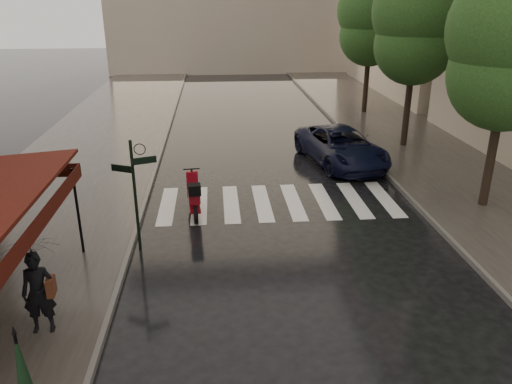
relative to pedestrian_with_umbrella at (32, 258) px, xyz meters
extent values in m
plane|color=black|center=(2.64, 0.58, -1.78)|extent=(120.00, 120.00, 0.00)
cube|color=#38332D|center=(-1.86, 12.58, -1.72)|extent=(6.00, 60.00, 0.12)
cube|color=#38332D|center=(12.89, 12.58, -1.72)|extent=(5.50, 60.00, 0.12)
cube|color=#595651|center=(1.19, 12.58, -1.71)|extent=(0.12, 60.00, 0.16)
cube|color=#595651|center=(10.09, 12.58, -1.71)|extent=(0.12, 60.00, 0.16)
cube|color=silver|center=(1.94, 6.58, -1.78)|extent=(0.50, 3.20, 0.01)
cube|color=silver|center=(2.99, 6.58, -1.78)|extent=(0.50, 3.20, 0.01)
cube|color=silver|center=(4.04, 6.58, -1.78)|extent=(0.50, 3.20, 0.01)
cube|color=silver|center=(5.09, 6.58, -1.78)|extent=(0.50, 3.20, 0.01)
cube|color=silver|center=(6.14, 6.58, -1.78)|extent=(0.50, 3.20, 0.01)
cube|color=silver|center=(7.19, 6.58, -1.78)|extent=(0.50, 3.20, 0.01)
cube|color=silver|center=(8.24, 6.58, -1.78)|extent=(0.50, 3.20, 0.01)
cube|color=silver|center=(9.29, 6.58, -1.78)|extent=(0.50, 3.20, 0.01)
cube|color=#3F0D09|center=(0.12, 0.08, 0.57)|extent=(0.04, 7.00, 0.35)
cylinder|color=black|center=(-0.01, 3.33, -0.49)|extent=(0.07, 0.07, 2.35)
cylinder|color=black|center=(1.44, 3.58, -0.23)|extent=(0.08, 0.08, 3.10)
cube|color=black|center=(1.74, 3.58, 0.77)|extent=(0.62, 0.26, 0.18)
cube|color=black|center=(1.16, 3.58, 0.57)|extent=(0.56, 0.29, 0.18)
cylinder|color=black|center=(12.24, 5.58, 0.47)|extent=(0.28, 0.28, 4.26)
sphere|color=#193C16|center=(12.24, 5.58, 2.52)|extent=(3.40, 3.40, 3.40)
cylinder|color=black|center=(12.14, 12.58, 0.58)|extent=(0.28, 0.28, 4.48)
sphere|color=#193C16|center=(12.14, 12.58, 2.74)|extent=(3.40, 3.40, 3.40)
sphere|color=#193C16|center=(12.14, 12.58, 4.10)|extent=(3.80, 3.80, 3.80)
cylinder|color=black|center=(12.34, 19.58, 0.52)|extent=(0.28, 0.28, 4.37)
sphere|color=#193C16|center=(12.34, 19.58, 2.63)|extent=(3.40, 3.40, 3.40)
sphere|color=#193C16|center=(12.34, 19.58, 3.95)|extent=(3.80, 3.80, 3.80)
imported|color=black|center=(0.00, 0.00, -0.78)|extent=(0.67, 0.47, 1.76)
imported|color=black|center=(0.00, 0.00, 0.36)|extent=(1.13, 1.14, 0.95)
cube|color=#4E2514|center=(0.25, 0.02, -0.66)|extent=(0.17, 0.34, 0.37)
cylinder|color=black|center=(2.92, 5.13, -1.51)|extent=(0.17, 0.56, 0.55)
cylinder|color=black|center=(2.78, 6.56, -1.51)|extent=(0.17, 0.56, 0.55)
cube|color=maroon|center=(2.85, 5.88, -1.41)|extent=(0.46, 1.52, 0.11)
cube|color=maroon|center=(2.87, 5.59, -1.07)|extent=(0.40, 0.66, 0.32)
cube|color=maroon|center=(2.80, 6.39, -0.98)|extent=(0.38, 0.17, 0.86)
cylinder|color=black|center=(2.79, 6.51, -0.49)|extent=(0.53, 0.09, 0.04)
cube|color=black|center=(2.91, 5.17, -0.69)|extent=(0.40, 0.38, 0.32)
imported|color=black|center=(8.70, 10.54, -1.05)|extent=(3.39, 5.60, 1.45)
camera|label=1|loc=(3.58, -8.77, 4.71)|focal=35.00mm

